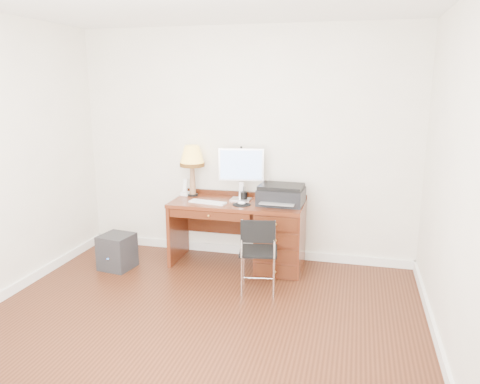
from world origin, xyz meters
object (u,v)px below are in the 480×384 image
(printer, at_px, (281,195))
(leg_lamp, at_px, (192,159))
(monitor, at_px, (242,168))
(desk, at_px, (265,232))
(phone, at_px, (185,190))
(equipment_box, at_px, (117,251))
(chair, at_px, (257,247))

(printer, height_order, leg_lamp, leg_lamp)
(monitor, distance_m, leg_lamp, 0.61)
(desk, xyz_separation_m, phone, (-1.01, 0.16, 0.40))
(printer, distance_m, leg_lamp, 1.14)
(phone, bearing_deg, desk, 2.24)
(phone, relative_size, equipment_box, 0.50)
(monitor, height_order, equipment_box, monitor)
(printer, bearing_deg, phone, 176.04)
(desk, bearing_deg, equipment_box, -164.56)
(desk, distance_m, printer, 0.48)
(phone, height_order, equipment_box, phone)
(printer, relative_size, chair, 0.65)
(printer, bearing_deg, leg_lamp, 175.38)
(leg_lamp, bearing_deg, monitor, -3.22)
(monitor, bearing_deg, desk, -31.54)
(printer, bearing_deg, desk, -169.60)
(chair, relative_size, equipment_box, 2.00)
(printer, height_order, chair, printer)
(desk, xyz_separation_m, equipment_box, (-1.62, -0.45, -0.22))
(chair, bearing_deg, desk, 84.86)
(printer, relative_size, leg_lamp, 0.85)
(phone, height_order, chair, phone)
(leg_lamp, relative_size, phone, 3.03)
(printer, relative_size, equipment_box, 1.29)
(monitor, xyz_separation_m, equipment_box, (-1.31, -0.57, -0.93))
(leg_lamp, distance_m, chair, 1.47)
(leg_lamp, xyz_separation_m, chair, (0.97, -0.84, -0.71))
(monitor, bearing_deg, printer, -21.40)
(phone, bearing_deg, chair, -27.29)
(phone, bearing_deg, monitor, 8.50)
(monitor, xyz_separation_m, printer, (0.48, -0.10, -0.26))
(desk, height_order, printer, printer)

